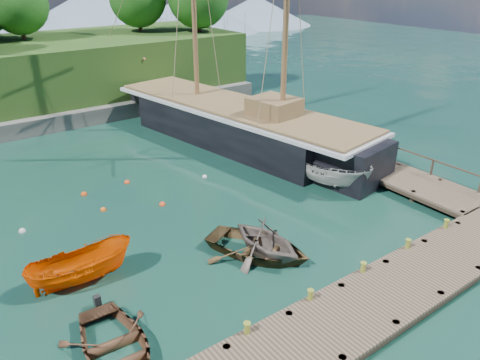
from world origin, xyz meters
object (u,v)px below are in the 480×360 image
object	(u,v)px
rowboat_0	(116,355)
schooner	(237,126)
motorboat_orange	(83,282)
cabin_boat_white	(328,186)
rowboat_1	(265,256)
rowboat_2	(258,254)

from	to	relation	value
rowboat_0	schooner	xyz separation A→B (m)	(15.66, 14.64, 1.24)
rowboat_0	motorboat_orange	world-z (taller)	motorboat_orange
motorboat_orange	cabin_boat_white	bearing A→B (deg)	-84.35
rowboat_0	rowboat_1	xyz separation A→B (m)	(7.88, 1.62, 0.00)
rowboat_1	cabin_boat_white	size ratio (longest dim) A/B	0.70
rowboat_1	motorboat_orange	distance (m)	8.00
rowboat_1	schooner	bearing A→B (deg)	52.78
schooner	cabin_boat_white	bearing A→B (deg)	-99.58
rowboat_2	motorboat_orange	size ratio (longest dim) A/B	1.12
rowboat_2	rowboat_1	bearing A→B (deg)	-85.69
motorboat_orange	cabin_boat_white	distance (m)	15.14
rowboat_2	cabin_boat_white	distance (m)	8.57
motorboat_orange	schooner	size ratio (longest dim) A/B	0.15
cabin_boat_white	schooner	size ratio (longest dim) A/B	0.18
rowboat_0	rowboat_2	world-z (taller)	rowboat_2
rowboat_2	cabin_boat_white	size ratio (longest dim) A/B	0.91
rowboat_1	motorboat_orange	size ratio (longest dim) A/B	0.86
rowboat_1	cabin_boat_white	xyz separation A→B (m)	(7.74, 3.58, 0.00)
schooner	motorboat_orange	bearing A→B (deg)	-156.00
rowboat_1	cabin_boat_white	bearing A→B (deg)	18.43
rowboat_0	cabin_boat_white	size ratio (longest dim) A/B	0.83
rowboat_2	schooner	size ratio (longest dim) A/B	0.17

